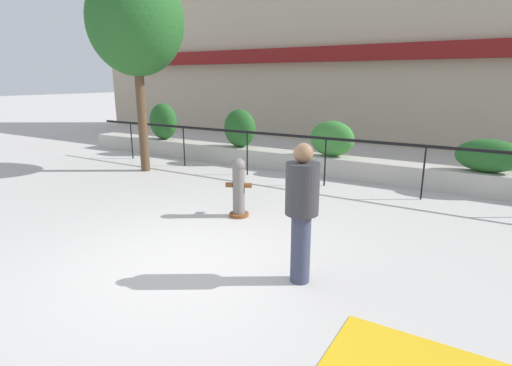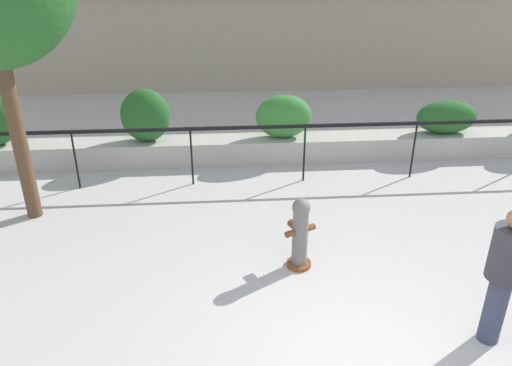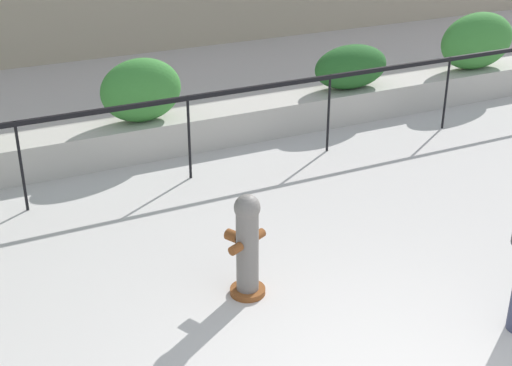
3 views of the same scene
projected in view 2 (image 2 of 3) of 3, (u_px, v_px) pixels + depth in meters
The scene contains 7 objects.
planter_wall_low at pixel (295, 148), 10.66m from camera, with size 18.00×0.70×0.50m, color #B7B2A8.
fence_railing_segment at pixel (305, 131), 9.34m from camera, with size 15.00×0.05×1.15m.
hedge_bush_1 at pixel (145, 115), 10.10m from camera, with size 1.00×0.68×1.09m, color #235B23.
hedge_bush_2 at pixel (284, 116), 10.33m from camera, with size 1.17×0.60×0.91m, color #387F33.
hedge_bush_3 at pixel (447, 117), 10.62m from camera, with size 1.30×0.64×0.71m, color #235B23.
fire_hydrant at pixel (300, 233), 6.96m from camera, with size 0.47×0.48×1.08m.
pedestrian at pixel (505, 269), 5.44m from camera, with size 0.56×0.56×1.73m.
Camera 2 is at (-1.59, -3.84, 4.20)m, focal length 35.00 mm.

